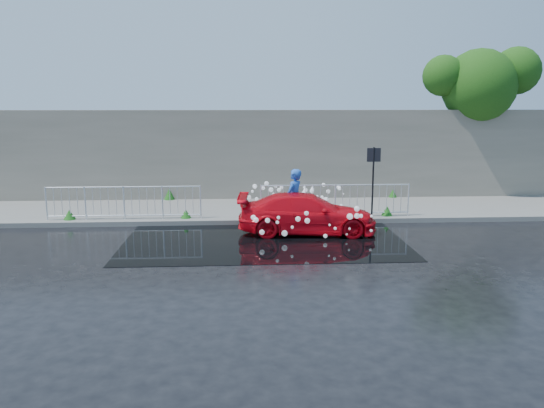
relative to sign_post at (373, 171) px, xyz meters
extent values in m
plane|color=black|center=(-4.20, -3.10, -1.72)|extent=(90.00, 90.00, 0.00)
cube|color=slate|center=(-4.20, 1.90, -1.65)|extent=(30.00, 4.00, 0.15)
cube|color=slate|center=(-4.20, -0.10, -1.64)|extent=(30.00, 0.25, 0.16)
cube|color=#696558|center=(-4.20, 4.10, 0.18)|extent=(30.00, 0.60, 3.50)
cube|color=black|center=(-3.70, -2.10, -1.72)|extent=(8.00, 5.00, 0.01)
cylinder|color=black|center=(0.00, 0.00, -0.47)|extent=(0.06, 0.06, 2.50)
cube|color=black|center=(0.00, 0.00, 0.53)|extent=(0.45, 0.04, 0.45)
cylinder|color=#332114|center=(5.80, 5.10, 0.78)|extent=(0.36, 0.36, 5.00)
sphere|color=#173A0E|center=(5.30, 4.30, 2.88)|extent=(2.97, 2.97, 2.97)
sphere|color=#173A0E|center=(6.80, 4.30, 3.48)|extent=(1.92, 1.92, 1.92)
sphere|color=#173A0E|center=(3.80, 4.30, 3.28)|extent=(1.65, 1.65, 1.65)
cylinder|color=silver|center=(-10.70, 0.25, -1.02)|extent=(0.05, 0.05, 1.10)
cylinder|color=silver|center=(-5.70, 0.25, -1.02)|extent=(0.05, 0.05, 1.10)
cylinder|color=silver|center=(-8.20, 0.25, -0.50)|extent=(5.00, 0.04, 0.04)
cylinder|color=silver|center=(-8.20, 0.25, -1.45)|extent=(5.00, 0.04, 0.04)
cylinder|color=silver|center=(-3.70, 0.25, -1.02)|extent=(0.05, 0.05, 1.10)
cylinder|color=silver|center=(1.30, 0.25, -1.02)|extent=(0.05, 0.05, 1.10)
cylinder|color=silver|center=(-1.20, 0.25, -0.50)|extent=(5.00, 0.04, 0.04)
cylinder|color=silver|center=(-1.20, 0.25, -1.45)|extent=(5.00, 0.04, 0.04)
cone|color=#164C14|center=(-10.00, 0.30, -1.41)|extent=(0.40, 0.40, 0.32)
cone|color=#164C14|center=(-6.20, 0.30, -1.43)|extent=(0.36, 0.36, 0.29)
cone|color=#164C14|center=(-3.00, 0.30, -1.38)|extent=(0.44, 0.44, 0.39)
cone|color=#164C14|center=(0.60, 0.30, -1.41)|extent=(0.38, 0.38, 0.32)
cone|color=#164C14|center=(-7.20, 3.80, -1.36)|extent=(0.42, 0.42, 0.44)
cone|color=#164C14|center=(1.80, 3.80, -1.41)|extent=(0.34, 0.34, 0.32)
sphere|color=white|center=(-2.91, 1.36, -0.73)|extent=(0.15, 0.15, 0.15)
sphere|color=white|center=(-1.49, 0.34, -1.00)|extent=(0.17, 0.17, 0.17)
sphere|color=white|center=(-3.84, -0.56, -1.50)|extent=(0.15, 0.15, 0.15)
sphere|color=white|center=(-1.81, 1.41, -0.82)|extent=(0.12, 0.12, 0.12)
sphere|color=white|center=(-1.31, 1.03, -0.84)|extent=(0.14, 0.14, 0.14)
sphere|color=white|center=(-2.09, 1.44, -0.76)|extent=(0.11, 0.11, 0.11)
sphere|color=white|center=(-2.81, 0.53, -0.91)|extent=(0.17, 0.17, 0.17)
sphere|color=white|center=(-3.25, 0.69, -0.85)|extent=(0.08, 0.08, 0.08)
sphere|color=white|center=(-3.42, 0.16, -1.26)|extent=(0.14, 0.14, 0.14)
sphere|color=white|center=(-1.98, 1.10, -0.96)|extent=(0.06, 0.06, 0.06)
sphere|color=white|center=(-3.12, -0.23, -1.32)|extent=(0.12, 0.12, 0.12)
sphere|color=white|center=(-3.38, 0.01, -1.22)|extent=(0.18, 0.18, 0.18)
sphere|color=white|center=(-0.68, -0.06, -1.36)|extent=(0.08, 0.08, 0.08)
sphere|color=white|center=(-1.05, -0.05, -1.17)|extent=(0.15, 0.15, 0.15)
sphere|color=white|center=(-2.10, 1.10, -0.80)|extent=(0.14, 0.14, 0.14)
sphere|color=white|center=(-3.01, 1.38, -0.83)|extent=(0.14, 0.14, 0.14)
sphere|color=white|center=(-2.18, 0.87, -0.87)|extent=(0.16, 0.16, 0.16)
sphere|color=white|center=(-2.99, 0.05, -1.12)|extent=(0.10, 0.10, 0.10)
sphere|color=white|center=(-2.81, -0.45, -1.53)|extent=(0.14, 0.14, 0.14)
sphere|color=white|center=(-1.80, 1.40, -0.74)|extent=(0.06, 0.06, 0.06)
sphere|color=white|center=(-2.69, -0.28, -1.46)|extent=(0.11, 0.11, 0.11)
sphere|color=white|center=(-3.22, 0.44, -1.15)|extent=(0.17, 0.17, 0.17)
sphere|color=white|center=(-0.82, 0.84, -0.90)|extent=(0.06, 0.06, 0.06)
sphere|color=white|center=(-3.96, 1.29, -0.86)|extent=(0.10, 0.10, 0.10)
sphere|color=white|center=(-1.97, 0.31, -1.02)|extent=(0.12, 0.12, 0.12)
sphere|color=white|center=(-1.29, 0.00, -1.25)|extent=(0.13, 0.13, 0.13)
sphere|color=white|center=(-2.11, 1.18, -0.84)|extent=(0.12, 0.12, 0.12)
sphere|color=white|center=(-3.29, 1.38, -0.82)|extent=(0.17, 0.17, 0.17)
sphere|color=white|center=(-1.54, 0.02, -1.16)|extent=(0.06, 0.06, 0.06)
sphere|color=white|center=(-2.53, 0.37, -1.08)|extent=(0.06, 0.06, 0.06)
sphere|color=white|center=(-2.97, 0.55, -1.06)|extent=(0.09, 0.09, 0.09)
sphere|color=white|center=(-3.57, 1.44, -0.77)|extent=(0.14, 0.14, 0.14)
sphere|color=white|center=(-3.83, 0.53, -1.00)|extent=(0.12, 0.12, 0.12)
sphere|color=white|center=(-0.82, 1.74, -0.81)|extent=(0.16, 0.16, 0.16)
sphere|color=white|center=(-3.86, 1.65, -0.74)|extent=(0.17, 0.17, 0.17)
sphere|color=white|center=(-3.44, 1.74, -0.65)|extent=(0.17, 0.17, 0.17)
sphere|color=white|center=(-3.67, 0.32, -1.25)|extent=(0.07, 0.07, 0.07)
sphere|color=white|center=(-0.88, 1.23, -0.78)|extent=(0.12, 0.12, 0.12)
sphere|color=white|center=(-1.82, -0.02, -1.18)|extent=(0.15, 0.15, 0.15)
sphere|color=white|center=(-1.75, 0.68, -0.97)|extent=(0.11, 0.11, 0.11)
sphere|color=white|center=(-4.10, 0.58, -0.94)|extent=(0.16, 0.16, 0.16)
sphere|color=white|center=(-3.86, 1.35, -0.73)|extent=(0.10, 0.10, 0.10)
sphere|color=white|center=(-3.11, 1.61, -0.74)|extent=(0.11, 0.11, 0.11)
sphere|color=white|center=(-1.34, 1.90, -0.74)|extent=(0.14, 0.14, 0.14)
sphere|color=white|center=(-1.89, 0.94, -0.81)|extent=(0.16, 0.16, 0.16)
sphere|color=white|center=(-1.60, 0.52, -0.96)|extent=(0.11, 0.11, 0.11)
sphere|color=white|center=(-1.52, 0.39, -0.99)|extent=(0.11, 0.11, 0.11)
sphere|color=white|center=(-0.91, -0.04, -1.33)|extent=(0.06, 0.06, 0.06)
sphere|color=white|center=(-2.10, -0.45, -1.51)|extent=(0.09, 0.09, 0.09)
sphere|color=white|center=(-3.33, -2.43, -1.14)|extent=(0.10, 0.10, 0.10)
sphere|color=white|center=(-0.80, -3.13, -0.84)|extent=(0.08, 0.08, 0.08)
sphere|color=white|center=(-0.61, -2.43, -1.42)|extent=(0.08, 0.08, 0.08)
sphere|color=white|center=(-1.41, -3.22, -0.83)|extent=(0.17, 0.17, 0.17)
sphere|color=white|center=(-1.03, -2.87, -0.89)|extent=(0.11, 0.11, 0.11)
sphere|color=white|center=(-1.72, -2.74, -1.27)|extent=(0.09, 0.09, 0.09)
sphere|color=white|center=(-4.03, -3.44, -0.77)|extent=(0.14, 0.14, 0.14)
sphere|color=white|center=(-3.97, -3.51, -0.82)|extent=(0.13, 0.13, 0.13)
sphere|color=white|center=(-2.50, -2.60, -1.07)|extent=(0.16, 0.16, 0.16)
sphere|color=white|center=(-2.64, -3.52, -0.66)|extent=(0.12, 0.12, 0.12)
sphere|color=white|center=(-3.65, -3.14, -0.92)|extent=(0.14, 0.14, 0.14)
sphere|color=white|center=(-3.77, -2.47, -1.42)|extent=(0.15, 0.15, 0.15)
sphere|color=white|center=(-3.11, -2.33, -1.49)|extent=(0.18, 0.18, 0.18)
sphere|color=white|center=(-1.25, -3.34, -0.79)|extent=(0.15, 0.15, 0.15)
sphere|color=white|center=(-1.22, -2.29, -1.39)|extent=(0.07, 0.07, 0.07)
sphere|color=white|center=(-1.82, -2.38, -1.25)|extent=(0.07, 0.07, 0.07)
sphere|color=white|center=(-2.81, -3.08, -0.91)|extent=(0.15, 0.15, 0.15)
sphere|color=white|center=(-1.26, -3.35, -0.59)|extent=(0.15, 0.15, 0.15)
sphere|color=white|center=(-1.94, -2.39, -1.58)|extent=(0.12, 0.12, 0.12)
sphere|color=white|center=(-1.29, -2.25, -1.57)|extent=(0.08, 0.08, 0.08)
sphere|color=white|center=(-3.35, -3.09, -0.86)|extent=(0.10, 0.10, 0.10)
sphere|color=white|center=(-2.91, -2.48, -1.28)|extent=(0.09, 0.09, 0.09)
imported|color=red|center=(-2.36, -1.39, -1.12)|extent=(4.28, 1.98, 1.21)
imported|color=blue|center=(-2.70, -0.86, -0.77)|extent=(0.77, 0.83, 1.91)
camera|label=1|loc=(-4.34, -17.09, 2.19)|focal=35.00mm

